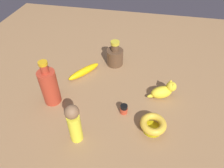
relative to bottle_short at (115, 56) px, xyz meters
name	(u,v)px	position (x,y,z in m)	size (l,w,h in m)	color
ground	(112,97)	(-0.26, -0.04, -0.05)	(2.00, 2.00, 0.00)	#936D47
bottle_short	(115,56)	(0.00, 0.00, 0.00)	(0.09, 0.09, 0.15)	brown
bottle_tall	(49,86)	(-0.34, 0.23, 0.04)	(0.08, 0.08, 0.22)	#B03723
nail_polish_jar	(124,109)	(-0.34, -0.11, -0.03)	(0.03, 0.03, 0.04)	#BD3D25
cat_figurine	(164,91)	(-0.21, -0.27, -0.02)	(0.10, 0.13, 0.09)	yellow
banana	(84,71)	(-0.13, 0.14, -0.03)	(0.20, 0.04, 0.04)	yellow
person_figure_adult	(74,123)	(-0.51, 0.05, 0.04)	(0.06, 0.06, 0.19)	yellow
bowl	(153,125)	(-0.41, -0.23, -0.02)	(0.11, 0.11, 0.05)	gold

